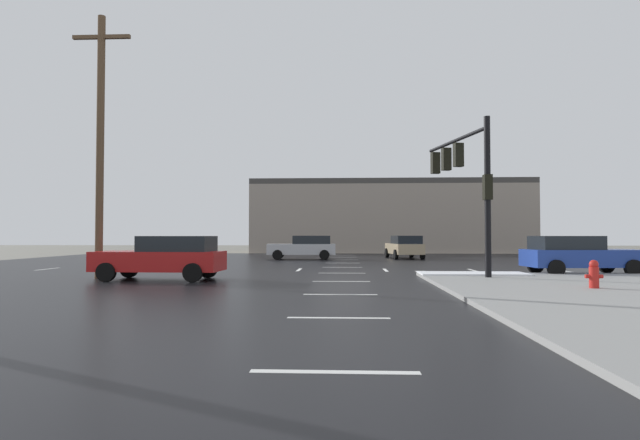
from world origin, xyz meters
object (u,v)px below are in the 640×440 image
at_px(traffic_signal_mast, 465,171).
at_px(sedan_silver, 304,247).
at_px(sedan_blue, 578,254).
at_px(utility_pole_mid, 100,141).
at_px(sedan_red, 164,257).
at_px(sedan_tan, 405,246).
at_px(fire_hydrant, 594,274).

relative_size(traffic_signal_mast, sedan_silver, 1.24).
xyz_separation_m(sedan_blue, sedan_silver, (-12.20, 13.12, 0.00)).
xyz_separation_m(sedan_blue, utility_pole_mid, (-18.64, -2.65, 4.32)).
bearing_deg(sedan_red, traffic_signal_mast, -168.16).
distance_m(sedan_silver, utility_pole_mid, 17.57).
xyz_separation_m(sedan_red, sedan_tan, (10.65, 17.79, 0.00)).
bearing_deg(sedan_silver, fire_hydrant, 112.99).
bearing_deg(sedan_red, fire_hydrant, 167.36).
xyz_separation_m(traffic_signal_mast, fire_hydrant, (2.30, -5.46, -3.58)).
distance_m(sedan_red, sedan_tan, 20.73).
distance_m(sedan_tan, sedan_silver, 7.03).
distance_m(sedan_tan, utility_pole_mid, 22.22).
height_order(sedan_blue, sedan_silver, same).
relative_size(traffic_signal_mast, fire_hydrant, 7.24).
bearing_deg(sedan_silver, traffic_signal_mast, 114.24).
bearing_deg(sedan_red, sedan_tan, -119.21).
xyz_separation_m(sedan_tan, utility_pole_mid, (-13.31, -17.27, 4.32)).
bearing_deg(traffic_signal_mast, sedan_red, 87.67).
height_order(fire_hydrant, sedan_blue, sedan_blue).
distance_m(traffic_signal_mast, sedan_red, 11.85).
distance_m(fire_hydrant, utility_pole_mid, 17.29).
height_order(traffic_signal_mast, utility_pole_mid, utility_pole_mid).
bearing_deg(utility_pole_mid, sedan_tan, 52.38).
height_order(sedan_tan, sedan_silver, same).
height_order(traffic_signal_mast, sedan_blue, traffic_signal_mast).
relative_size(fire_hydrant, sedan_tan, 0.17).
xyz_separation_m(traffic_signal_mast, sedan_blue, (4.77, 1.16, -3.27)).
bearing_deg(sedan_silver, sedan_red, 73.68).
height_order(fire_hydrant, sedan_tan, sedan_tan).
bearing_deg(sedan_silver, sedan_tan, -170.94).
relative_size(traffic_signal_mast, sedan_blue, 1.24).
xyz_separation_m(sedan_red, sedan_silver, (3.78, 16.29, 0.00)).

